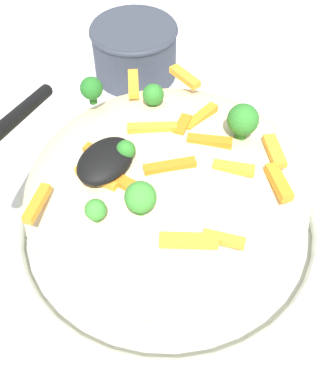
# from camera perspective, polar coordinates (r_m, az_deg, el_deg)

# --- Properties ---
(ground_plane) EXTENTS (2.40, 2.40, 0.00)m
(ground_plane) POSITION_cam_1_polar(r_m,az_deg,el_deg) (0.50, 0.00, -5.41)
(ground_plane) COLOR silver
(serving_bowl) EXTENTS (0.31, 0.31, 0.04)m
(serving_bowl) POSITION_cam_1_polar(r_m,az_deg,el_deg) (0.48, 0.00, -3.82)
(serving_bowl) COLOR silver
(serving_bowl) RESTS_ON ground_plane
(pasta_mound) EXTENTS (0.26, 0.25, 0.08)m
(pasta_mound) POSITION_cam_1_polar(r_m,az_deg,el_deg) (0.43, 0.00, 0.70)
(pasta_mound) COLOR beige
(pasta_mound) RESTS_ON serving_bowl
(carrot_piece_0) EXTENTS (0.03, 0.04, 0.01)m
(carrot_piece_0) POSITION_cam_1_polar(r_m,az_deg,el_deg) (0.36, 2.45, -5.71)
(carrot_piece_0) COLOR orange
(carrot_piece_0) RESTS_ON pasta_mound
(carrot_piece_1) EXTENTS (0.04, 0.04, 0.01)m
(carrot_piece_1) POSITION_cam_1_polar(r_m,az_deg,el_deg) (0.39, 0.21, 3.08)
(carrot_piece_1) COLOR orange
(carrot_piece_1) RESTS_ON pasta_mound
(carrot_piece_2) EXTENTS (0.03, 0.01, 0.01)m
(carrot_piece_2) POSITION_cam_1_polar(r_m,az_deg,el_deg) (0.43, 1.73, 7.81)
(carrot_piece_2) COLOR orange
(carrot_piece_2) RESTS_ON pasta_mound
(carrot_piece_3) EXTENTS (0.02, 0.04, 0.01)m
(carrot_piece_3) POSITION_cam_1_polar(r_m,az_deg,el_deg) (0.42, 4.90, 5.94)
(carrot_piece_3) COLOR orange
(carrot_piece_3) RESTS_ON pasta_mound
(carrot_piece_4) EXTENTS (0.04, 0.03, 0.01)m
(carrot_piece_4) POSITION_cam_1_polar(r_m,az_deg,el_deg) (0.42, 12.40, 4.74)
(carrot_piece_4) COLOR orange
(carrot_piece_4) RESTS_ON pasta_mound
(carrot_piece_5) EXTENTS (0.04, 0.02, 0.01)m
(carrot_piece_5) POSITION_cam_1_polar(r_m,az_deg,el_deg) (0.44, 4.16, 8.55)
(carrot_piece_5) COLOR orange
(carrot_piece_5) RESTS_ON pasta_mound
(carrot_piece_6) EXTENTS (0.03, 0.03, 0.01)m
(carrot_piece_6) POSITION_cam_1_polar(r_m,az_deg,el_deg) (0.40, 12.88, 1.13)
(carrot_piece_6) COLOR orange
(carrot_piece_6) RESTS_ON pasta_mound
(carrot_piece_7) EXTENTS (0.01, 0.04, 0.01)m
(carrot_piece_7) POSITION_cam_1_polar(r_m,az_deg,el_deg) (0.39, -8.28, 1.78)
(carrot_piece_7) COLOR orange
(carrot_piece_7) RESTS_ON pasta_mound
(carrot_piece_8) EXTENTS (0.03, 0.04, 0.01)m
(carrot_piece_8) POSITION_cam_1_polar(r_m,az_deg,el_deg) (0.43, -1.87, 7.50)
(carrot_piece_8) COLOR orange
(carrot_piece_8) RESTS_ON pasta_mound
(carrot_piece_9) EXTENTS (0.04, 0.02, 0.01)m
(carrot_piece_9) POSITION_cam_1_polar(r_m,az_deg,el_deg) (0.39, -15.13, -1.31)
(carrot_piece_9) COLOR orange
(carrot_piece_9) RESTS_ON pasta_mound
(carrot_piece_10) EXTENTS (0.02, 0.04, 0.01)m
(carrot_piece_10) POSITION_cam_1_polar(r_m,az_deg,el_deg) (0.49, 1.99, 13.38)
(carrot_piece_10) COLOR orange
(carrot_piece_10) RESTS_ON pasta_mound
(carrot_piece_11) EXTENTS (0.02, 0.03, 0.01)m
(carrot_piece_11) POSITION_cam_1_polar(r_m,az_deg,el_deg) (0.36, 6.59, -5.53)
(carrot_piece_11) COLOR orange
(carrot_piece_11) RESTS_ON pasta_mound
(carrot_piece_12) EXTENTS (0.02, 0.04, 0.01)m
(carrot_piece_12) POSITION_cam_1_polar(r_m,az_deg,el_deg) (0.40, 7.72, 2.82)
(carrot_piece_12) COLOR orange
(carrot_piece_12) RESTS_ON pasta_mound
(carrot_piece_13) EXTENTS (0.04, 0.03, 0.01)m
(carrot_piece_13) POSITION_cam_1_polar(r_m,az_deg,el_deg) (0.48, -4.09, 12.57)
(carrot_piece_13) COLOR orange
(carrot_piece_13) RESTS_ON pasta_mound
(carrot_piece_14) EXTENTS (0.01, 0.03, 0.01)m
(carrot_piece_14) POSITION_cam_1_polar(r_m,az_deg,el_deg) (0.41, -8.24, 4.67)
(carrot_piece_14) COLOR orange
(carrot_piece_14) RESTS_ON pasta_mound
(carrot_piece_15) EXTENTS (0.01, 0.03, 0.01)m
(carrot_piece_15) POSITION_cam_1_polar(r_m,az_deg,el_deg) (0.39, -5.44, 1.20)
(carrot_piece_15) COLOR orange
(carrot_piece_15) RESTS_ON pasta_mound
(broccoli_floret_0) EXTENTS (0.03, 0.03, 0.04)m
(broccoli_floret_0) POSITION_cam_1_polar(r_m,az_deg,el_deg) (0.42, 8.79, 8.33)
(broccoli_floret_0) COLOR #296820
(broccoli_floret_0) RESTS_ON pasta_mound
(broccoli_floret_1) EXTENTS (0.02, 0.02, 0.03)m
(broccoli_floret_1) POSITION_cam_1_polar(r_m,az_deg,el_deg) (0.46, -8.97, 11.89)
(broccoli_floret_1) COLOR #205B1C
(broccoli_floret_1) RESTS_ON pasta_mound
(broccoli_floret_2) EXTENTS (0.02, 0.02, 0.02)m
(broccoli_floret_2) POSITION_cam_1_polar(r_m,az_deg,el_deg) (0.40, -4.98, 4.90)
(broccoli_floret_2) COLOR #296820
(broccoli_floret_2) RESTS_ON pasta_mound
(broccoli_floret_3) EXTENTS (0.02, 0.02, 0.02)m
(broccoli_floret_3) POSITION_cam_1_polar(r_m,az_deg,el_deg) (0.36, -8.50, -2.11)
(broccoli_floret_3) COLOR #377928
(broccoli_floret_3) RESTS_ON pasta_mound
(broccoli_floret_4) EXTENTS (0.02, 0.02, 0.03)m
(broccoli_floret_4) POSITION_cam_1_polar(r_m,az_deg,el_deg) (0.36, -3.25, -0.66)
(broccoli_floret_4) COLOR #377928
(broccoli_floret_4) RESTS_ON pasta_mound
(broccoli_floret_5) EXTENTS (0.02, 0.02, 0.02)m
(broccoli_floret_5) POSITION_cam_1_polar(r_m,az_deg,el_deg) (0.46, -1.74, 11.33)
(broccoli_floret_5) COLOR #296820
(broccoli_floret_5) RESTS_ON pasta_mound
(serving_spoon) EXTENTS (0.15, 0.12, 0.07)m
(serving_spoon) POSITION_cam_1_polar(r_m,az_deg,el_deg) (0.40, -11.46, 5.13)
(serving_spoon) COLOR black
(serving_spoon) RESTS_ON pasta_mound
(companion_bowl) EXTENTS (0.11, 0.11, 0.07)m
(companion_bowl) POSITION_cam_1_polar(r_m,az_deg,el_deg) (0.67, -3.94, 16.42)
(companion_bowl) COLOR #333842
(companion_bowl) RESTS_ON ground_plane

